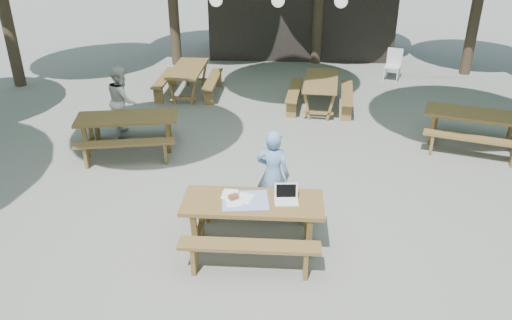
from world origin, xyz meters
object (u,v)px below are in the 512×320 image
object	(u,v)px
second_person	(123,101)
plastic_chair	(392,71)
woman	(273,174)
main_picnic_table	(253,222)
picnic_table_nw	(129,133)

from	to	relation	value
second_person	plastic_chair	xyz separation A→B (m)	(6.60, 4.42, -0.51)
woman	plastic_chair	xyz separation A→B (m)	(3.24, 7.56, -0.48)
woman	second_person	size ratio (longest dim) A/B	0.96
woman	second_person	world-z (taller)	second_person
main_picnic_table	plastic_chair	bearing A→B (deg)	67.42
picnic_table_nw	woman	xyz separation A→B (m)	(3.01, -2.27, 0.35)
woman	second_person	distance (m)	4.60
woman	plastic_chair	bearing A→B (deg)	-96.92
main_picnic_table	picnic_table_nw	size ratio (longest dim) A/B	0.92
main_picnic_table	woman	bearing A→B (deg)	73.05
main_picnic_table	second_person	world-z (taller)	second_person
woman	second_person	bearing A→B (deg)	-26.77
main_picnic_table	second_person	bearing A→B (deg)	127.97
main_picnic_table	woman	world-z (taller)	woman
plastic_chair	woman	bearing A→B (deg)	-92.60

